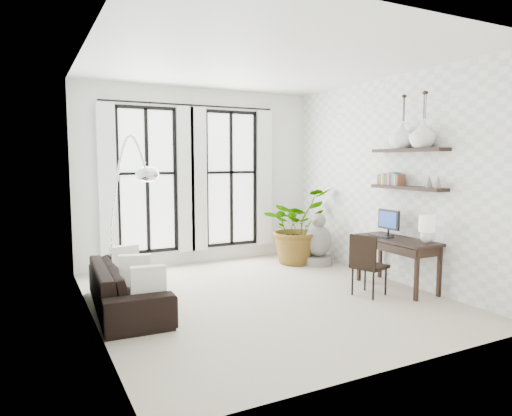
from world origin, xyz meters
TOP-DOWN VIEW (x-y plane):
  - floor at (0.00, 0.00)m, footprint 5.00×5.00m
  - ceiling at (0.00, 0.00)m, footprint 5.00×5.00m
  - wall_left at (-2.25, 0.00)m, footprint 0.00×5.00m
  - wall_right at (2.25, 0.00)m, footprint 0.00×5.00m
  - wall_back at (0.00, 2.50)m, footprint 4.50×0.00m
  - windows at (-0.20, 2.43)m, footprint 3.26×0.13m
  - wall_shelves at (2.11, -0.49)m, footprint 0.25×1.30m
  - sofa at (-1.80, 0.33)m, footprint 0.89×2.07m
  - throw_pillows at (-1.70, 0.33)m, footprint 0.40×1.52m
  - plant at (1.53, 1.63)m, footprint 1.59×1.50m
  - desk at (1.95, -0.58)m, footprint 0.54×1.28m
  - desk_chair at (1.29, -0.63)m, footprint 0.52×0.52m
  - arc_lamp at (-1.70, 0.61)m, footprint 0.72×0.80m
  - buddha at (1.82, 1.30)m, footprint 0.52×0.52m
  - vase_a at (2.11, -0.78)m, footprint 0.37×0.37m
  - vase_b at (2.11, -0.38)m, footprint 0.37×0.37m

SIDE VIEW (x-z plane):
  - floor at x=0.00m, z-range 0.00..0.00m
  - sofa at x=-1.80m, z-range 0.00..0.59m
  - buddha at x=1.82m, z-range -0.07..0.87m
  - desk_chair at x=1.29m, z-range 0.06..0.94m
  - throw_pillows at x=-1.70m, z-range 0.30..0.70m
  - plant at x=1.53m, z-range 0.00..1.39m
  - desk at x=1.95m, z-range 0.14..1.28m
  - windows at x=-0.20m, z-range 0.24..2.88m
  - wall_left at x=-2.25m, z-range -0.90..4.10m
  - wall_right at x=2.25m, z-range -0.90..4.10m
  - wall_back at x=0.00m, z-range -0.65..3.85m
  - arc_lamp at x=-1.70m, z-range 0.57..2.81m
  - wall_shelves at x=2.11m, z-range 1.43..2.03m
  - vase_a at x=2.11m, z-range 2.07..2.46m
  - vase_b at x=2.11m, z-range 2.07..2.46m
  - ceiling at x=0.00m, z-range 3.20..3.20m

